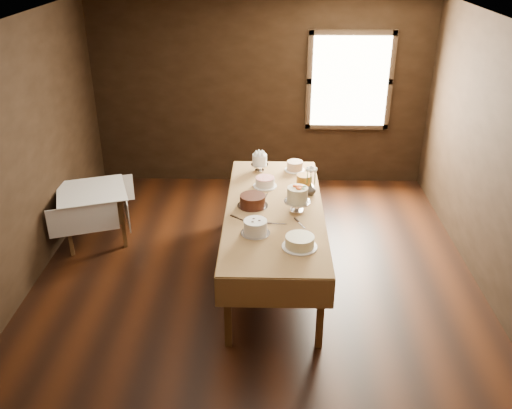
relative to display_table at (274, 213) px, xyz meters
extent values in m
cube|color=black|center=(-0.20, -0.34, -0.78)|extent=(5.00, 6.00, 0.01)
cube|color=beige|center=(-0.20, -0.34, 2.02)|extent=(5.00, 6.00, 0.01)
cube|color=black|center=(-0.20, 2.66, 0.62)|extent=(5.00, 0.02, 2.80)
cube|color=black|center=(-0.20, -3.34, 0.62)|extent=(5.00, 0.02, 2.80)
cube|color=black|center=(-2.70, -0.34, 0.62)|extent=(0.02, 6.00, 2.80)
cube|color=black|center=(2.30, -0.34, 0.62)|extent=(0.02, 6.00, 2.80)
cube|color=#FFEABF|center=(1.10, 2.60, 0.82)|extent=(1.10, 0.05, 1.30)
cube|color=#4B3014|center=(-0.43, -1.26, -0.39)|extent=(0.07, 0.07, 0.77)
cube|color=#4B3014|center=(-0.43, 1.26, -0.39)|extent=(0.07, 0.07, 0.77)
cube|color=#4B3014|center=(0.43, -1.26, -0.39)|extent=(0.07, 0.07, 0.77)
cube|color=#4B3014|center=(0.43, 1.26, -0.39)|extent=(0.07, 0.07, 0.77)
cube|color=#4B3014|center=(0.00, 0.00, 0.03)|extent=(1.00, 2.65, 0.04)
cube|color=#AF8450|center=(0.00, 0.00, 0.06)|extent=(1.06, 2.71, 0.01)
cube|color=#4B3014|center=(-2.46, 0.32, -0.46)|extent=(0.06, 0.06, 0.63)
cube|color=#4B3014|center=(-2.67, 0.93, -0.46)|extent=(0.06, 0.06, 0.63)
cube|color=#4B3014|center=(-1.86, 0.54, -0.46)|extent=(0.06, 0.06, 0.63)
cube|color=#4B3014|center=(-2.07, 1.14, -0.46)|extent=(0.06, 0.06, 0.63)
cube|color=#4B3014|center=(-2.27, 0.73, -0.12)|extent=(0.94, 0.94, 0.04)
cube|color=white|center=(-2.27, 0.73, -0.10)|extent=(1.04, 1.04, 0.01)
cylinder|color=silver|center=(-0.18, 1.03, 0.12)|extent=(0.22, 0.22, 0.11)
cylinder|color=white|center=(-0.18, 1.03, 0.23)|extent=(0.25, 0.25, 0.13)
cylinder|color=white|center=(0.26, 1.07, 0.07)|extent=(0.26, 0.26, 0.01)
cylinder|color=#D0AD8A|center=(0.26, 1.07, 0.13)|extent=(0.26, 0.26, 0.11)
cylinder|color=white|center=(-0.11, 0.57, 0.07)|extent=(0.28, 0.28, 0.01)
cylinder|color=white|center=(-0.11, 0.57, 0.12)|extent=(0.32, 0.32, 0.09)
cylinder|color=white|center=(0.35, 0.57, 0.07)|extent=(0.24, 0.24, 0.01)
cylinder|color=#B27019|center=(0.35, 0.57, 0.14)|extent=(0.25, 0.25, 0.14)
cylinder|color=silver|center=(-0.24, 0.04, 0.07)|extent=(0.34, 0.34, 0.01)
cylinder|color=#38160B|center=(-0.24, 0.04, 0.14)|extent=(0.38, 0.38, 0.12)
cylinder|color=silver|center=(0.24, -0.07, 0.13)|extent=(0.29, 0.29, 0.14)
cylinder|color=beige|center=(0.24, -0.07, 0.28)|extent=(0.23, 0.23, 0.16)
cylinder|color=silver|center=(-0.19, -0.58, 0.07)|extent=(0.30, 0.30, 0.01)
cylinder|color=white|center=(-0.19, -0.58, 0.14)|extent=(0.27, 0.27, 0.14)
cylinder|color=white|center=(0.24, -0.83, 0.07)|extent=(0.34, 0.34, 0.01)
cylinder|color=#F1E9BA|center=(0.24, -0.83, 0.13)|extent=(0.29, 0.29, 0.11)
cube|color=silver|center=(0.05, -0.37, 0.07)|extent=(0.24, 0.03, 0.01)
cube|color=silver|center=(0.28, -0.39, 0.07)|extent=(0.12, 0.23, 0.01)
cube|color=silver|center=(-0.10, 0.29, 0.07)|extent=(0.09, 0.24, 0.01)
cube|color=silver|center=(0.35, 0.31, 0.07)|extent=(0.17, 0.20, 0.01)
cube|color=silver|center=(-0.34, -0.30, 0.07)|extent=(0.20, 0.17, 0.01)
imported|color=#2D2823|center=(0.42, 0.36, 0.13)|extent=(0.13, 0.13, 0.13)
camera|label=1|loc=(-0.07, -5.40, 2.80)|focal=38.65mm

